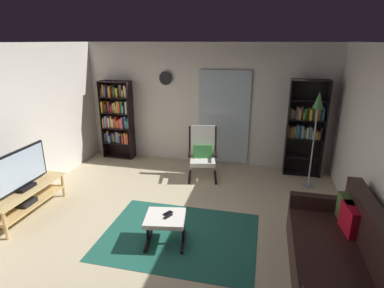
# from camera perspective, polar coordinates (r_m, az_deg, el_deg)

# --- Properties ---
(ground_plane) EXTENTS (7.02, 7.02, 0.00)m
(ground_plane) POSITION_cam_1_polar(r_m,az_deg,el_deg) (4.72, -4.59, -15.55)
(ground_plane) COLOR beige
(wall_back) EXTENTS (5.60, 0.06, 2.60)m
(wall_back) POSITION_cam_1_polar(r_m,az_deg,el_deg) (6.86, 2.51, 7.19)
(wall_back) COLOR silver
(wall_back) RESTS_ON ground
(glass_door_panel) EXTENTS (1.10, 0.01, 2.00)m
(glass_door_panel) POSITION_cam_1_polar(r_m,az_deg,el_deg) (6.79, 5.80, 4.83)
(glass_door_panel) COLOR silver
(area_rug) EXTENTS (2.15, 1.63, 0.01)m
(area_rug) POSITION_cam_1_polar(r_m,az_deg,el_deg) (4.61, -2.27, -16.35)
(area_rug) COLOR #205D4E
(area_rug) RESTS_ON ground
(tv_stand) EXTENTS (0.49, 1.40, 0.44)m
(tv_stand) POSITION_cam_1_polar(r_m,az_deg,el_deg) (5.60, -28.05, -8.57)
(tv_stand) COLOR tan
(tv_stand) RESTS_ON ground
(television) EXTENTS (0.20, 1.03, 0.63)m
(television) POSITION_cam_1_polar(r_m,az_deg,el_deg) (5.43, -28.68, -4.25)
(television) COLOR black
(television) RESTS_ON tv_stand
(bookshelf_near_tv) EXTENTS (0.70, 0.30, 1.78)m
(bookshelf_near_tv) POSITION_cam_1_polar(r_m,az_deg,el_deg) (7.38, -13.43, 4.72)
(bookshelf_near_tv) COLOR black
(bookshelf_near_tv) RESTS_ON ground
(bookshelf_near_sofa) EXTENTS (0.72, 0.30, 1.93)m
(bookshelf_near_sofa) POSITION_cam_1_polar(r_m,az_deg,el_deg) (6.60, 20.04, 3.08)
(bookshelf_near_sofa) COLOR black
(bookshelf_near_sofa) RESTS_ON ground
(leather_sofa) EXTENTS (0.89, 1.96, 0.90)m
(leather_sofa) POSITION_cam_1_polar(r_m,az_deg,el_deg) (4.11, 25.48, -18.02)
(leather_sofa) COLOR black
(leather_sofa) RESTS_ON ground
(lounge_armchair) EXTENTS (0.68, 0.75, 1.02)m
(lounge_armchair) POSITION_cam_1_polar(r_m,az_deg,el_deg) (6.22, 1.95, -1.30)
(lounge_armchair) COLOR black
(lounge_armchair) RESTS_ON ground
(ottoman) EXTENTS (0.59, 0.56, 0.41)m
(ottoman) POSITION_cam_1_polar(r_m,az_deg,el_deg) (4.31, -4.92, -13.80)
(ottoman) COLOR white
(ottoman) RESTS_ON ground
(tv_remote) EXTENTS (0.10, 0.15, 0.02)m
(tv_remote) POSITION_cam_1_polar(r_m,az_deg,el_deg) (4.25, -4.38, -12.99)
(tv_remote) COLOR black
(tv_remote) RESTS_ON ottoman
(cell_phone) EXTENTS (0.13, 0.16, 0.01)m
(cell_phone) POSITION_cam_1_polar(r_m,az_deg,el_deg) (4.32, -4.42, -12.49)
(cell_phone) COLOR black
(cell_phone) RESTS_ON ottoman
(floor_lamp_by_shelf) EXTENTS (0.22, 0.22, 1.80)m
(floor_lamp_by_shelf) POSITION_cam_1_polar(r_m,az_deg,el_deg) (5.90, 21.87, 5.49)
(floor_lamp_by_shelf) COLOR #A5A5AD
(floor_lamp_by_shelf) RESTS_ON ground
(wall_clock) EXTENTS (0.29, 0.03, 0.29)m
(wall_clock) POSITION_cam_1_polar(r_m,az_deg,el_deg) (6.92, -4.81, 11.85)
(wall_clock) COLOR silver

